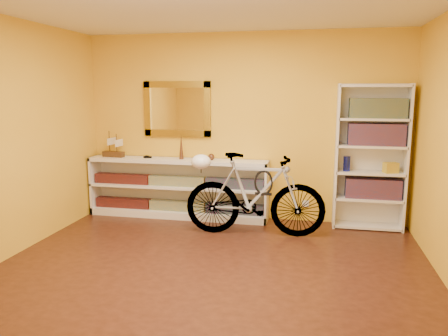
% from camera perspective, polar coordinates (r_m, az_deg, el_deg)
% --- Properties ---
extents(floor, '(4.50, 4.00, 0.01)m').
position_cam_1_polar(floor, '(4.55, -1.86, -13.48)').
color(floor, black).
rests_on(floor, ground).
extents(ceiling, '(4.50, 4.00, 0.01)m').
position_cam_1_polar(ceiling, '(4.24, -2.07, 20.82)').
color(ceiling, silver).
rests_on(ceiling, ground).
extents(back_wall, '(4.50, 0.01, 2.60)m').
position_cam_1_polar(back_wall, '(6.16, 2.50, 5.32)').
color(back_wall, gold).
rests_on(back_wall, ground).
extents(left_wall, '(0.01, 4.00, 2.60)m').
position_cam_1_polar(left_wall, '(5.22, -26.83, 3.35)').
color(left_wall, gold).
rests_on(left_wall, ground).
extents(gilt_mirror, '(0.98, 0.06, 0.78)m').
position_cam_1_polar(gilt_mirror, '(6.33, -6.14, 7.67)').
color(gilt_mirror, olive).
rests_on(gilt_mirror, back_wall).
extents(wall_socket, '(0.09, 0.02, 0.09)m').
position_cam_1_polar(wall_socket, '(6.24, 10.61, -4.59)').
color(wall_socket, silver).
rests_on(wall_socket, back_wall).
extents(console_unit, '(2.60, 0.35, 0.85)m').
position_cam_1_polar(console_unit, '(6.32, -6.06, -2.63)').
color(console_unit, silver).
rests_on(console_unit, floor).
extents(cd_row_lower, '(2.50, 0.13, 0.14)m').
position_cam_1_polar(cd_row_lower, '(6.37, -6.07, -4.91)').
color(cd_row_lower, black).
rests_on(cd_row_lower, console_unit).
extents(cd_row_upper, '(2.50, 0.13, 0.14)m').
position_cam_1_polar(cd_row_upper, '(6.28, -6.14, -1.69)').
color(cd_row_upper, navy).
rests_on(cd_row_upper, console_unit).
extents(model_ship, '(0.33, 0.16, 0.38)m').
position_cam_1_polar(model_ship, '(6.58, -14.28, 3.05)').
color(model_ship, '#392310').
rests_on(model_ship, console_unit).
extents(toy_car, '(0.00, 0.00, 0.00)m').
position_cam_1_polar(toy_car, '(6.39, -9.93, 1.30)').
color(toy_car, black).
rests_on(toy_car, console_unit).
extents(bronze_ornament, '(0.06, 0.06, 0.37)m').
position_cam_1_polar(bronze_ornament, '(6.20, -5.60, 2.83)').
color(bronze_ornament, '#54301C').
rests_on(bronze_ornament, console_unit).
extents(decorative_orb, '(0.09, 0.09, 0.09)m').
position_cam_1_polar(decorative_orb, '(6.10, -1.67, 1.46)').
color(decorative_orb, '#54301C').
rests_on(decorative_orb, console_unit).
extents(bookcase, '(0.90, 0.30, 1.90)m').
position_cam_1_polar(bookcase, '(6.00, 18.59, 1.29)').
color(bookcase, silver).
rests_on(bookcase, floor).
extents(book_row_a, '(0.70, 0.22, 0.26)m').
position_cam_1_polar(book_row_a, '(6.07, 18.84, -2.50)').
color(book_row_a, maroon).
rests_on(book_row_a, bookcase).
extents(book_row_b, '(0.70, 0.22, 0.28)m').
position_cam_1_polar(book_row_b, '(5.97, 19.23, 4.17)').
color(book_row_b, maroon).
rests_on(book_row_b, bookcase).
extents(book_row_c, '(0.70, 0.22, 0.25)m').
position_cam_1_polar(book_row_c, '(5.94, 19.42, 7.38)').
color(book_row_c, navy).
rests_on(book_row_c, bookcase).
extents(travel_mug, '(0.09, 0.09, 0.20)m').
position_cam_1_polar(travel_mug, '(5.96, 15.72, 0.56)').
color(travel_mug, '#151E94').
rests_on(travel_mug, bookcase).
extents(red_tin, '(0.16, 0.16, 0.16)m').
position_cam_1_polar(red_tin, '(5.95, 16.96, 7.09)').
color(red_tin, maroon).
rests_on(red_tin, bookcase).
extents(yellow_bag, '(0.20, 0.17, 0.13)m').
position_cam_1_polar(yellow_bag, '(6.01, 20.93, 0.03)').
color(yellow_bag, gold).
rests_on(yellow_bag, bookcase).
extents(bicycle, '(0.58, 1.82, 1.05)m').
position_cam_1_polar(bicycle, '(5.49, 4.06, -3.48)').
color(bicycle, silver).
rests_on(bicycle, floor).
extents(helmet, '(0.25, 0.24, 0.19)m').
position_cam_1_polar(helmet, '(5.50, -3.02, 0.81)').
color(helmet, white).
rests_on(helmet, bicycle).
extents(u_lock, '(0.23, 0.03, 0.23)m').
position_cam_1_polar(u_lock, '(5.45, 5.18, -1.90)').
color(u_lock, black).
rests_on(u_lock, bicycle).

